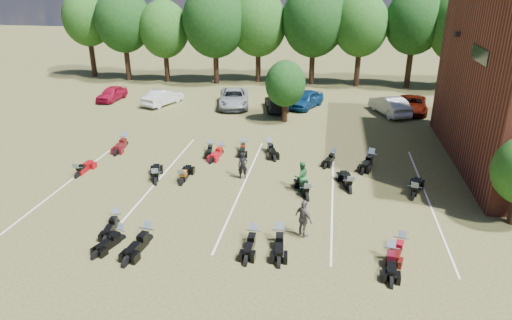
% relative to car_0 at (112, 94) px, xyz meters
% --- Properties ---
extents(ground, '(160.00, 160.00, 0.00)m').
position_rel_car_0_xyz_m(ground, '(18.80, -19.46, -0.66)').
color(ground, brown).
rests_on(ground, ground).
extents(car_0, '(1.85, 3.96, 1.31)m').
position_rel_car_0_xyz_m(car_0, '(0.00, 0.00, 0.00)').
color(car_0, maroon).
rests_on(car_0, ground).
extents(car_1, '(2.96, 4.52, 1.41)m').
position_rel_car_0_xyz_m(car_1, '(5.30, -0.70, 0.05)').
color(car_1, '#B8B7BB').
rests_on(car_1, ground).
extents(car_2, '(3.58, 5.93, 1.54)m').
position_rel_car_0_xyz_m(car_2, '(11.82, -0.21, 0.11)').
color(car_2, '#919599').
rests_on(car_2, ground).
extents(car_3, '(2.80, 4.90, 1.34)m').
position_rel_car_0_xyz_m(car_3, '(15.72, -0.60, 0.01)').
color(car_3, black).
rests_on(car_3, ground).
extents(car_4, '(3.40, 4.77, 1.51)m').
position_rel_car_0_xyz_m(car_4, '(18.24, 0.47, 0.10)').
color(car_4, navy).
rests_on(car_4, ground).
extents(car_5, '(3.34, 5.06, 1.57)m').
position_rel_car_0_xyz_m(car_5, '(25.37, -0.49, 0.13)').
color(car_5, '#A1A29D').
rests_on(car_5, ground).
extents(car_6, '(2.82, 5.12, 1.36)m').
position_rel_car_0_xyz_m(car_6, '(27.43, 0.52, 0.02)').
color(car_6, '#550F04').
rests_on(car_6, ground).
extents(car_7, '(2.21, 4.62, 1.30)m').
position_rel_car_0_xyz_m(car_7, '(31.47, 0.21, -0.01)').
color(car_7, '#3A393E').
rests_on(car_7, ground).
extents(person_black, '(0.66, 0.53, 1.59)m').
position_rel_car_0_xyz_m(person_black, '(15.60, -15.48, 0.14)').
color(person_black, black).
rests_on(person_black, ground).
extents(person_green, '(1.04, 0.98, 1.71)m').
position_rel_car_0_xyz_m(person_green, '(19.06, -16.56, 0.20)').
color(person_green, '#276836').
rests_on(person_green, ground).
extents(person_grey, '(1.06, 1.05, 1.80)m').
position_rel_car_0_xyz_m(person_grey, '(19.51, -21.27, 0.24)').
color(person_grey, '#5B544E').
rests_on(person_grey, ground).
extents(motorcycle_0, '(0.96, 2.20, 1.19)m').
position_rel_car_0_xyz_m(motorcycle_0, '(10.66, -21.73, -0.66)').
color(motorcycle_0, black).
rests_on(motorcycle_0, ground).
extents(motorcycle_1, '(1.07, 2.53, 1.37)m').
position_rel_car_0_xyz_m(motorcycle_1, '(12.72, -22.89, -0.66)').
color(motorcycle_1, black).
rests_on(motorcycle_1, ground).
extents(motorcycle_2, '(1.26, 2.15, 1.14)m').
position_rel_car_0_xyz_m(motorcycle_2, '(11.47, -23.00, -0.66)').
color(motorcycle_2, black).
rests_on(motorcycle_2, ground).
extents(motorcycle_3, '(0.73, 2.23, 1.24)m').
position_rel_car_0_xyz_m(motorcycle_3, '(17.35, -22.15, -0.66)').
color(motorcycle_3, black).
rests_on(motorcycle_3, ground).
extents(motorcycle_4, '(0.98, 2.41, 1.31)m').
position_rel_car_0_xyz_m(motorcycle_4, '(18.52, -21.98, -0.66)').
color(motorcycle_4, black).
rests_on(motorcycle_4, ground).
extents(motorcycle_5, '(0.89, 2.34, 1.28)m').
position_rel_car_0_xyz_m(motorcycle_5, '(23.21, -22.60, -0.66)').
color(motorcycle_5, black).
rests_on(motorcycle_5, ground).
extents(motorcycle_6, '(1.27, 2.22, 1.18)m').
position_rel_car_0_xyz_m(motorcycle_6, '(23.74, -21.67, -0.66)').
color(motorcycle_6, '#420B09').
rests_on(motorcycle_6, ground).
extents(motorcycle_7, '(0.80, 2.23, 1.23)m').
position_rel_car_0_xyz_m(motorcycle_7, '(5.96, -16.87, -0.66)').
color(motorcycle_7, maroon).
rests_on(motorcycle_7, ground).
extents(motorcycle_8, '(0.85, 2.37, 1.30)m').
position_rel_car_0_xyz_m(motorcycle_8, '(12.32, -16.78, -0.66)').
color(motorcycle_8, black).
rests_on(motorcycle_8, ground).
extents(motorcycle_9, '(1.51, 2.56, 1.36)m').
position_rel_car_0_xyz_m(motorcycle_9, '(10.82, -16.96, -0.66)').
color(motorcycle_9, black).
rests_on(motorcycle_9, ground).
extents(motorcycle_11, '(1.30, 2.62, 1.40)m').
position_rel_car_0_xyz_m(motorcycle_11, '(21.70, -16.27, -0.66)').
color(motorcycle_11, black).
rests_on(motorcycle_11, ground).
extents(motorcycle_12, '(1.44, 2.56, 1.36)m').
position_rel_car_0_xyz_m(motorcycle_12, '(19.44, -17.51, -0.66)').
color(motorcycle_12, black).
rests_on(motorcycle_12, ground).
extents(motorcycle_13, '(1.41, 2.56, 1.36)m').
position_rel_car_0_xyz_m(motorcycle_13, '(25.05, -16.49, -0.66)').
color(motorcycle_13, black).
rests_on(motorcycle_13, ground).
extents(motorcycle_14, '(0.96, 2.50, 1.36)m').
position_rel_car_0_xyz_m(motorcycle_14, '(6.48, -11.43, -0.66)').
color(motorcycle_14, '#4F0B12').
rests_on(motorcycle_14, ground).
extents(motorcycle_15, '(1.05, 2.27, 1.22)m').
position_rel_car_0_xyz_m(motorcycle_15, '(13.44, -11.91, -0.66)').
color(motorcycle_15, maroon).
rests_on(motorcycle_15, ground).
extents(motorcycle_16, '(0.98, 2.12, 1.14)m').
position_rel_car_0_xyz_m(motorcycle_16, '(12.62, -11.50, -0.66)').
color(motorcycle_16, black).
rests_on(motorcycle_16, ground).
extents(motorcycle_17, '(1.01, 2.21, 1.19)m').
position_rel_car_0_xyz_m(motorcycle_17, '(14.72, -10.87, -0.66)').
color(motorcycle_17, black).
rests_on(motorcycle_17, ground).
extents(motorcycle_18, '(1.48, 2.50, 1.33)m').
position_rel_car_0_xyz_m(motorcycle_18, '(16.50, -10.80, -0.66)').
color(motorcycle_18, black).
rests_on(motorcycle_18, ground).
extents(motorcycle_19, '(1.21, 2.14, 1.14)m').
position_rel_car_0_xyz_m(motorcycle_19, '(20.76, -11.75, -0.66)').
color(motorcycle_19, black).
rests_on(motorcycle_19, ground).
extents(motorcycle_20, '(1.50, 2.59, 1.37)m').
position_rel_car_0_xyz_m(motorcycle_20, '(23.10, -11.95, -0.66)').
color(motorcycle_20, black).
rests_on(motorcycle_20, ground).
extents(tree_line, '(56.00, 6.00, 9.79)m').
position_rel_car_0_xyz_m(tree_line, '(17.80, 9.54, 5.66)').
color(tree_line, black).
rests_on(tree_line, ground).
extents(young_tree_midfield, '(3.20, 3.20, 4.70)m').
position_rel_car_0_xyz_m(young_tree_midfield, '(16.80, -3.96, 2.44)').
color(young_tree_midfield, black).
rests_on(young_tree_midfield, ground).
extents(parking_lines, '(20.10, 14.00, 0.01)m').
position_rel_car_0_xyz_m(parking_lines, '(15.80, -16.46, -0.65)').
color(parking_lines, silver).
rests_on(parking_lines, ground).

